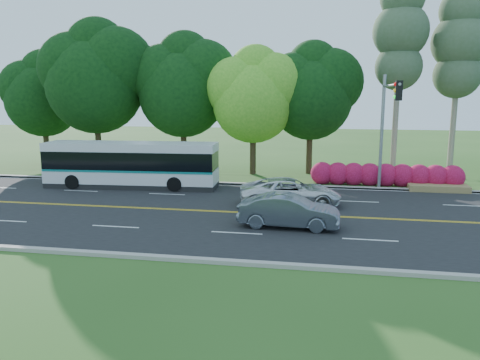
% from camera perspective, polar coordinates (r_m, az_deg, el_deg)
% --- Properties ---
extents(ground, '(120.00, 120.00, 0.00)m').
position_cam_1_polar(ground, '(23.26, 2.39, -4.11)').
color(ground, '#2A521B').
rests_on(ground, ground).
extents(road, '(60.00, 14.00, 0.02)m').
position_cam_1_polar(road, '(23.26, 2.39, -4.08)').
color(road, black).
rests_on(road, ground).
extents(curb_north, '(60.00, 0.30, 0.15)m').
position_cam_1_polar(curb_north, '(30.17, 4.23, -0.61)').
color(curb_north, '#A49E94').
rests_on(curb_north, ground).
extents(curb_south, '(60.00, 0.30, 0.15)m').
position_cam_1_polar(curb_south, '(16.49, -1.02, -9.98)').
color(curb_south, '#A49E94').
rests_on(curb_south, ground).
extents(grass_verge, '(60.00, 4.00, 0.10)m').
position_cam_1_polar(grass_verge, '(31.99, 4.58, -0.03)').
color(grass_verge, '#2A521B').
rests_on(grass_verge, ground).
extents(lane_markings, '(57.60, 13.82, 0.00)m').
position_cam_1_polar(lane_markings, '(23.26, 2.16, -4.04)').
color(lane_markings, gold).
rests_on(lane_markings, road).
extents(tree_row, '(44.70, 9.10, 13.84)m').
position_cam_1_polar(tree_row, '(35.41, -3.26, 11.84)').
color(tree_row, '#302015').
rests_on(tree_row, ground).
extents(bougainvillea_hedge, '(9.50, 2.25, 1.50)m').
position_cam_1_polar(bougainvillea_hedge, '(31.17, 17.69, 0.47)').
color(bougainvillea_hedge, maroon).
rests_on(bougainvillea_hedge, ground).
extents(traffic_signal, '(0.42, 6.10, 7.00)m').
position_cam_1_polar(traffic_signal, '(27.96, 17.45, 7.57)').
color(traffic_signal, gray).
rests_on(traffic_signal, ground).
extents(transit_bus, '(10.94, 2.98, 2.83)m').
position_cam_1_polar(transit_bus, '(30.31, -13.12, 1.78)').
color(transit_bus, silver).
rests_on(transit_bus, road).
extents(sedan, '(4.51, 1.77, 1.46)m').
position_cam_1_polar(sedan, '(20.79, 5.98, -3.77)').
color(sedan, slate).
rests_on(sedan, road).
extents(suv, '(5.63, 3.28, 1.47)m').
position_cam_1_polar(suv, '(24.73, 6.16, -1.48)').
color(suv, silver).
rests_on(suv, road).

